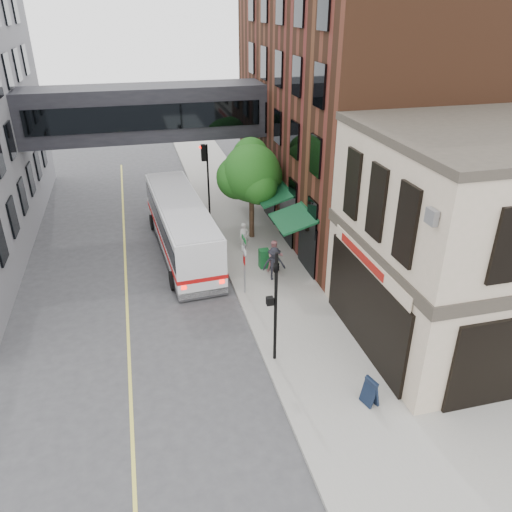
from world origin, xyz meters
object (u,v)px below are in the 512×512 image
pedestrian_b (275,256)px  sandwich_board (370,392)px  newspaper_box (264,258)px  bus (181,224)px  pedestrian_c (274,264)px  pedestrian_a (244,237)px

pedestrian_b → sandwich_board: (0.53, -9.71, -0.34)m
newspaper_box → sandwich_board: size_ratio=0.99×
bus → pedestrian_b: bearing=-41.5°
pedestrian_c → sandwich_board: size_ratio=1.72×
pedestrian_a → sandwich_board: 12.51m
pedestrian_a → newspaper_box: bearing=-89.9°
pedestrian_b → newspaper_box: bearing=133.2°
pedestrian_c → sandwich_board: pedestrian_c is taller
pedestrian_b → pedestrian_c: 0.80m
pedestrian_a → pedestrian_b: size_ratio=0.94×
pedestrian_c → newspaper_box: bearing=100.7°
bus → pedestrian_c: bus is taller
newspaper_box → sandwich_board: sandwich_board is taller
sandwich_board → bus: bearing=94.0°
pedestrian_a → newspaper_box: pedestrian_a is taller
pedestrian_a → pedestrian_c: size_ratio=0.92×
newspaper_box → pedestrian_a: bearing=102.1°
bus → pedestrian_c: 5.98m
sandwich_board → newspaper_box: bearing=79.8°
pedestrian_a → sandwich_board: size_ratio=1.59×
pedestrian_a → sandwich_board: pedestrian_a is taller
newspaper_box → sandwich_board: bearing=-86.9°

